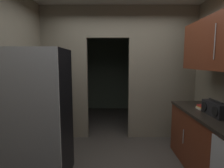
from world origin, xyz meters
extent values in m
cube|color=gray|center=(-1.11, 1.53, 1.35)|extent=(0.91, 0.12, 2.70)
cube|color=gray|center=(0.88, 1.53, 1.35)|extent=(1.36, 0.12, 2.70)
cube|color=gray|center=(-0.22, 1.53, 2.38)|extent=(0.85, 0.12, 0.62)
cube|color=slate|center=(0.00, 3.94, 1.35)|extent=(3.13, 0.10, 2.70)
cube|color=slate|center=(-1.51, 2.73, 1.35)|extent=(0.10, 2.41, 2.70)
cube|color=slate|center=(1.51, 2.73, 1.35)|extent=(0.10, 2.41, 2.70)
cube|color=black|center=(-1.17, 0.14, 0.88)|extent=(0.86, 0.66, 1.76)
cube|color=#B7BABC|center=(-1.17, -0.21, 0.88)|extent=(0.86, 0.03, 1.76)
cube|color=maroon|center=(1.25, -0.04, 0.43)|extent=(0.59, 2.11, 0.85)
cube|color=black|center=(1.25, -0.04, 0.87)|extent=(0.63, 2.11, 0.04)
cylinder|color=#B7BABC|center=(0.94, 0.42, 0.47)|extent=(0.01, 0.01, 0.22)
cylinder|color=#B7BABC|center=(1.07, -0.04, 1.83)|extent=(0.01, 0.01, 0.42)
cube|color=black|center=(1.22, 0.12, 0.98)|extent=(0.14, 0.44, 0.18)
cylinder|color=#262626|center=(1.22, 0.12, 1.09)|extent=(0.02, 0.31, 0.02)
cylinder|color=black|center=(1.14, -0.01, 0.98)|extent=(0.01, 0.13, 0.13)
cylinder|color=black|center=(1.14, 0.25, 0.98)|extent=(0.01, 0.13, 0.13)
cube|color=beige|center=(1.20, 0.43, 0.90)|extent=(0.13, 0.14, 0.03)
cube|color=gold|center=(1.21, 0.44, 0.92)|extent=(0.12, 0.14, 0.01)
cube|color=red|center=(1.20, 0.43, 0.94)|extent=(0.11, 0.14, 0.03)
camera|label=1|loc=(-0.14, -2.22, 1.60)|focal=29.11mm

